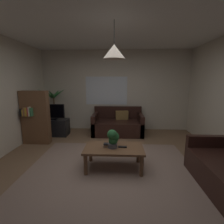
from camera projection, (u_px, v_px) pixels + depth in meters
name	position (u px, v px, depth m)	size (l,w,h in m)	color
floor	(111.00, 170.00, 3.14)	(4.85, 5.35, 0.02)	brown
rug	(111.00, 175.00, 2.94)	(3.15, 2.94, 0.01)	gray
wall_back	(115.00, 91.00, 5.54)	(4.97, 0.06, 2.64)	beige
ceiling	(111.00, 18.00, 2.64)	(4.85, 5.35, 0.02)	white
window_pane	(106.00, 91.00, 5.53)	(1.38, 0.01, 0.93)	white
couch_under_window	(118.00, 125.00, 5.21)	(1.55, 0.89, 0.82)	black
coffee_table	(114.00, 150.00, 3.12)	(1.10, 0.63, 0.42)	brown
book_on_table_0	(107.00, 146.00, 3.13)	(0.13, 0.09, 0.02)	beige
book_on_table_1	(107.00, 145.00, 3.12)	(0.13, 0.10, 0.02)	#99663F
book_on_table_2	(107.00, 144.00, 3.11)	(0.12, 0.09, 0.03)	black
remote_on_table_0	(123.00, 147.00, 3.10)	(0.05, 0.16, 0.02)	black
potted_plant_on_table	(113.00, 138.00, 3.06)	(0.22, 0.22, 0.35)	#4C4C51
tv_stand	(53.00, 127.00, 5.06)	(0.90, 0.44, 0.50)	black
tv	(52.00, 112.00, 4.95)	(0.74, 0.16, 0.47)	black
potted_palm_corner	(54.00, 112.00, 5.43)	(0.79, 0.92, 1.46)	beige
bookshelf_corner	(35.00, 117.00, 4.33)	(0.70, 0.31, 1.40)	brown
pendant_lamp	(114.00, 52.00, 2.79)	(0.39, 0.39, 0.62)	black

